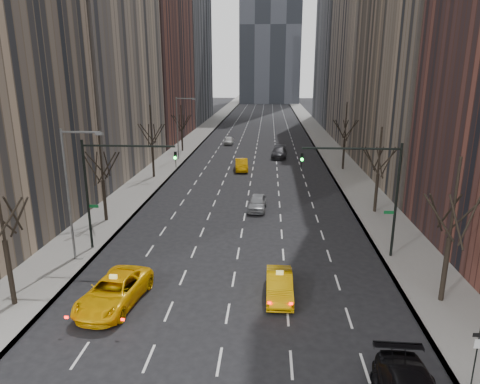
# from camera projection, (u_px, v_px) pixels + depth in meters

# --- Properties ---
(ground) EXTENTS (400.00, 400.00, 0.00)m
(ground) POSITION_uv_depth(u_px,v_px,m) (219.00, 361.00, 19.38)
(ground) COLOR black
(ground) RESTS_ON ground
(sidewalk_left) EXTENTS (4.50, 320.00, 0.15)m
(sidewalk_left) POSITION_uv_depth(u_px,v_px,m) (199.00, 135.00, 87.35)
(sidewalk_left) COLOR slate
(sidewalk_left) RESTS_ON ground
(sidewalk_right) EXTENTS (4.50, 320.00, 0.15)m
(sidewalk_right) POSITION_uv_depth(u_px,v_px,m) (319.00, 136.00, 85.78)
(sidewalk_right) COLOR slate
(sidewalk_right) RESTS_ON ground
(bld_left_far) EXTENTS (14.00, 28.00, 44.00)m
(bld_left_far) POSITION_uv_depth(u_px,v_px,m) (142.00, 18.00, 78.14)
(bld_left_far) COLOR brown
(bld_left_far) RESTS_ON ground
(bld_right_deep) EXTENTS (14.00, 30.00, 58.00)m
(bld_right_deep) POSITION_uv_depth(u_px,v_px,m) (353.00, 0.00, 101.30)
(bld_right_deep) COLOR slate
(bld_right_deep) RESTS_ON ground
(tree_lw_a) EXTENTS (3.36, 3.50, 8.28)m
(tree_lw_a) POSITION_uv_depth(u_px,v_px,m) (5.00, 241.00, 22.94)
(tree_lw_a) COLOR black
(tree_lw_a) RESTS_ON ground
(tree_lw_b) EXTENTS (3.36, 3.50, 7.82)m
(tree_lw_b) POSITION_uv_depth(u_px,v_px,m) (103.00, 180.00, 36.42)
(tree_lw_b) COLOR black
(tree_lw_b) RESTS_ON ground
(tree_lw_c) EXTENTS (3.36, 3.50, 8.74)m
(tree_lw_c) POSITION_uv_depth(u_px,v_px,m) (152.00, 145.00, 51.70)
(tree_lw_c) COLOR black
(tree_lw_c) RESTS_ON ground
(tree_lw_d) EXTENTS (3.36, 3.50, 7.36)m
(tree_lw_d) POSITION_uv_depth(u_px,v_px,m) (182.00, 130.00, 69.11)
(tree_lw_d) COLOR black
(tree_lw_d) RESTS_ON ground
(tree_rw_a) EXTENTS (3.36, 3.50, 8.28)m
(tree_rw_a) POSITION_uv_depth(u_px,v_px,m) (449.00, 239.00, 23.31)
(tree_rw_a) COLOR black
(tree_rw_a) RESTS_ON ground
(tree_rw_b) EXTENTS (3.36, 3.50, 7.82)m
(tree_rw_b) POSITION_uv_depth(u_px,v_px,m) (378.00, 174.00, 38.72)
(tree_rw_b) COLOR black
(tree_rw_b) RESTS_ON ground
(tree_rw_c) EXTENTS (3.36, 3.50, 8.74)m
(tree_rw_c) POSITION_uv_depth(u_px,v_px,m) (345.00, 140.00, 55.91)
(tree_rw_c) COLOR black
(tree_rw_c) RESTS_ON ground
(traffic_mast_left) EXTENTS (6.69, 0.39, 8.00)m
(traffic_mast_left) POSITION_uv_depth(u_px,v_px,m) (109.00, 178.00, 29.99)
(traffic_mast_left) COLOR black
(traffic_mast_left) RESTS_ON ground
(traffic_mast_right) EXTENTS (6.69, 0.39, 8.00)m
(traffic_mast_right) POSITION_uv_depth(u_px,v_px,m) (373.00, 182.00, 28.82)
(traffic_mast_right) COLOR black
(traffic_mast_right) RESTS_ON ground
(streetlight_near) EXTENTS (2.83, 0.22, 9.00)m
(streetlight_near) POSITION_uv_depth(u_px,v_px,m) (72.00, 183.00, 28.15)
(streetlight_near) COLOR slate
(streetlight_near) RESTS_ON ground
(streetlight_far) EXTENTS (2.83, 0.22, 9.00)m
(streetlight_far) POSITION_uv_depth(u_px,v_px,m) (180.00, 122.00, 61.75)
(streetlight_far) COLOR slate
(streetlight_far) RESTS_ON ground
(sign_post) EXTENTS (0.55, 0.06, 2.80)m
(sign_post) POSITION_uv_depth(u_px,v_px,m) (477.00, 351.00, 17.24)
(sign_post) COLOR black
(sign_post) RESTS_ON ground
(taxi_suv) EXTENTS (3.40, 6.07, 1.60)m
(taxi_suv) POSITION_uv_depth(u_px,v_px,m) (114.00, 292.00, 23.91)
(taxi_suv) COLOR #FEBA05
(taxi_suv) RESTS_ON ground
(taxi_sedan) EXTENTS (1.54, 4.33, 1.42)m
(taxi_sedan) POSITION_uv_depth(u_px,v_px,m) (279.00, 286.00, 24.78)
(taxi_sedan) COLOR #D99A04
(taxi_sedan) RESTS_ON ground
(silver_sedan_ahead) EXTENTS (1.83, 4.16, 1.39)m
(silver_sedan_ahead) POSITION_uv_depth(u_px,v_px,m) (257.00, 203.00, 40.47)
(silver_sedan_ahead) COLOR #95989D
(silver_sedan_ahead) RESTS_ON ground
(far_taxi) EXTENTS (2.01, 4.72, 1.51)m
(far_taxi) POSITION_uv_depth(u_px,v_px,m) (242.00, 165.00, 56.53)
(far_taxi) COLOR #F4A105
(far_taxi) RESTS_ON ground
(far_suv_grey) EXTENTS (2.59, 5.60, 1.58)m
(far_suv_grey) POSITION_uv_depth(u_px,v_px,m) (279.00, 152.00, 65.07)
(far_suv_grey) COLOR #2F2E33
(far_suv_grey) RESTS_ON ground
(far_car_white) EXTENTS (1.61, 3.92, 1.33)m
(far_car_white) POSITION_uv_depth(u_px,v_px,m) (229.00, 140.00, 76.93)
(far_car_white) COLOR silver
(far_car_white) RESTS_ON ground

